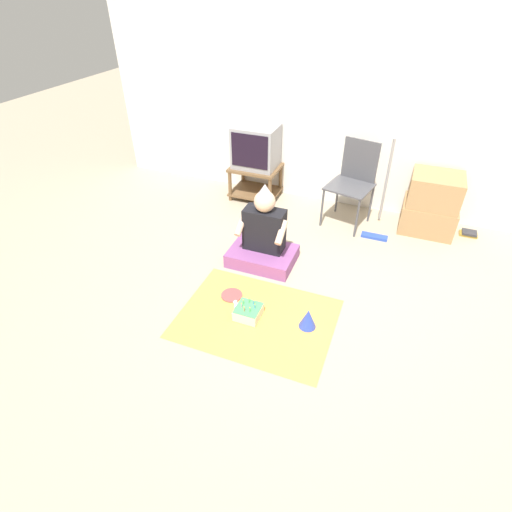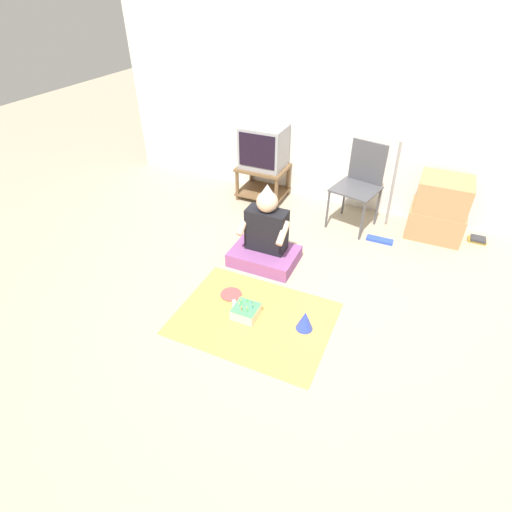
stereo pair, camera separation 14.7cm
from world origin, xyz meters
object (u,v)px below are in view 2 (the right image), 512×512
(person_seated, at_px, (265,240))
(party_hat_blue, at_px, (305,320))
(tv, at_px, (264,147))
(dust_mop, at_px, (387,211))
(folding_chair, at_px, (361,180))
(birthday_cake, at_px, (246,311))
(book_pile, at_px, (478,240))
(cardboard_box_stack, at_px, (439,208))
(paper_plate, at_px, (231,294))

(person_seated, height_order, party_hat_blue, person_seated)
(person_seated, relative_size, party_hat_blue, 4.76)
(tv, height_order, dust_mop, dust_mop)
(dust_mop, xyz_separation_m, party_hat_blue, (-0.33, -1.67, -0.22))
(folding_chair, height_order, party_hat_blue, folding_chair)
(tv, xyz_separation_m, dust_mop, (1.57, -0.33, -0.35))
(folding_chair, bearing_deg, birthday_cake, -103.91)
(book_pile, bearing_deg, person_seated, -147.02)
(party_hat_blue, bearing_deg, cardboard_box_stack, 67.10)
(cardboard_box_stack, relative_size, paper_plate, 3.44)
(book_pile, height_order, paper_plate, book_pile)
(party_hat_blue, bearing_deg, tv, 121.80)
(book_pile, xyz_separation_m, party_hat_blue, (-1.29, -1.99, 0.07))
(folding_chair, relative_size, dust_mop, 0.83)
(birthday_cake, height_order, party_hat_blue, party_hat_blue)
(folding_chair, height_order, birthday_cake, folding_chair)
(tv, distance_m, paper_plate, 2.06)
(party_hat_blue, relative_size, paper_plate, 0.92)
(cardboard_box_stack, distance_m, book_pile, 0.55)
(person_seated, bearing_deg, cardboard_box_stack, 39.57)
(cardboard_box_stack, xyz_separation_m, party_hat_blue, (-0.83, -1.96, -0.22))
(tv, height_order, paper_plate, tv)
(dust_mop, distance_m, party_hat_blue, 1.72)
(tv, relative_size, paper_plate, 2.69)
(book_pile, distance_m, birthday_cake, 2.73)
(book_pile, bearing_deg, party_hat_blue, -122.86)
(person_seated, bearing_deg, birthday_cake, -78.17)
(cardboard_box_stack, relative_size, dust_mop, 0.59)
(book_pile, bearing_deg, folding_chair, -173.36)
(paper_plate, bearing_deg, book_pile, 42.85)
(cardboard_box_stack, xyz_separation_m, paper_plate, (-1.56, -1.84, -0.31))
(birthday_cake, relative_size, paper_plate, 1.08)
(tv, distance_m, cardboard_box_stack, 2.10)
(party_hat_blue, bearing_deg, book_pile, 57.14)
(person_seated, relative_size, birthday_cake, 4.05)
(dust_mop, bearing_deg, tv, 168.04)
(book_pile, relative_size, birthday_cake, 0.90)
(cardboard_box_stack, bearing_deg, folding_chair, -172.04)
(tv, height_order, cardboard_box_stack, tv)
(cardboard_box_stack, distance_m, person_seated, 1.94)
(tv, xyz_separation_m, folding_chair, (1.22, -0.16, -0.13))
(party_hat_blue, distance_m, paper_plate, 0.75)
(tv, height_order, birthday_cake, tv)
(person_seated, bearing_deg, dust_mop, 43.63)
(tv, bearing_deg, birthday_cake, -70.22)
(dust_mop, relative_size, party_hat_blue, 6.38)
(cardboard_box_stack, xyz_separation_m, dust_mop, (-0.50, -0.29, -0.00))
(cardboard_box_stack, bearing_deg, tv, 178.84)
(birthday_cake, distance_m, paper_plate, 0.31)
(folding_chair, xyz_separation_m, party_hat_blue, (0.02, -1.84, -0.44))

